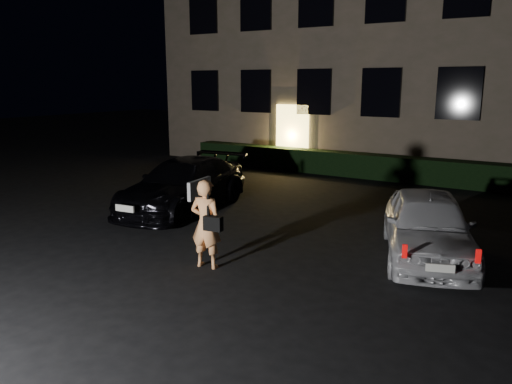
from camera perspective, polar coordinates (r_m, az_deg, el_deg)
The scene contains 6 objects.
ground at distance 9.36m, azimuth -8.45°, elevation -8.76°, with size 80.00×80.00×0.00m, color black.
building at distance 22.50m, azimuth 17.87°, elevation 18.61°, with size 20.00×8.11×12.00m.
hedge at distance 18.28m, azimuth 13.23°, elevation 2.86°, with size 15.00×0.70×0.85m, color black.
sedan at distance 13.46m, azimuth -8.30°, elevation 0.80°, with size 2.46×4.87×1.35m.
hatch at distance 10.21m, azimuth 19.01°, elevation -3.61°, with size 2.76×4.18×1.32m.
man at distance 9.17m, azimuth -5.70°, elevation -3.63°, with size 0.73×0.49×1.66m.
Camera 1 is at (5.70, -6.61, 3.37)m, focal length 35.00 mm.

